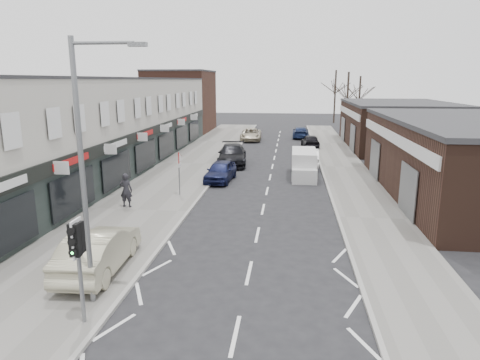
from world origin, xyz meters
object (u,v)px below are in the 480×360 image
(warning_sign, at_px, (179,161))
(pedestrian, at_px, (126,190))
(white_van, at_px, (304,164))
(parked_car_left_b, at_px, (232,155))
(parked_car_right_c, at_px, (301,132))
(traffic_light, at_px, (77,247))
(parked_car_left_c, at_px, (251,135))
(sedan_on_pavement, at_px, (99,250))
(parked_car_right_a, at_px, (308,157))
(street_lamp, at_px, (87,161))
(parked_car_left_a, at_px, (221,171))
(parked_car_right_b, at_px, (310,141))

(warning_sign, height_order, pedestrian, warning_sign)
(white_van, xyz_separation_m, parked_car_left_b, (-5.82, 3.98, -0.08))
(pedestrian, relative_size, parked_car_right_c, 0.40)
(warning_sign, relative_size, parked_car_right_c, 0.58)
(traffic_light, bearing_deg, parked_car_left_c, 88.22)
(sedan_on_pavement, bearing_deg, white_van, -117.14)
(sedan_on_pavement, bearing_deg, parked_car_left_b, -98.00)
(sedan_on_pavement, distance_m, parked_car_right_a, 22.69)
(traffic_light, height_order, pedestrian, traffic_light)
(traffic_light, height_order, street_lamp, street_lamp)
(warning_sign, height_order, parked_car_right_a, warning_sign)
(sedan_on_pavement, bearing_deg, traffic_light, 104.53)
(warning_sign, distance_m, parked_car_left_a, 4.94)
(parked_car_right_c, bearing_deg, street_lamp, 81.24)
(sedan_on_pavement, bearing_deg, parked_car_right_c, -104.25)
(parked_car_left_c, relative_size, parked_car_right_c, 1.08)
(traffic_light, xyz_separation_m, parked_car_left_a, (1.00, 18.39, -1.70))
(sedan_on_pavement, height_order, parked_car_left_b, sedan_on_pavement)
(white_van, bearing_deg, parked_car_right_c, 89.76)
(warning_sign, xyz_separation_m, parked_car_left_a, (1.76, 4.37, -1.49))
(warning_sign, distance_m, white_van, 10.07)
(traffic_light, relative_size, parked_car_right_a, 0.69)
(warning_sign, distance_m, sedan_on_pavement, 10.73)
(traffic_light, distance_m, white_van, 21.67)
(traffic_light, bearing_deg, sedan_on_pavement, 107.03)
(street_lamp, bearing_deg, sedan_on_pavement, 112.83)
(parked_car_right_b, xyz_separation_m, parked_car_right_c, (-0.86, 7.62, -0.01))
(parked_car_left_c, relative_size, parked_car_right_b, 1.25)
(pedestrian, height_order, parked_car_left_a, pedestrian)
(street_lamp, relative_size, warning_sign, 2.96)
(white_van, bearing_deg, warning_sign, -139.11)
(parked_car_right_c, bearing_deg, parked_car_left_b, 72.31)
(pedestrian, distance_m, parked_car_left_c, 28.30)
(warning_sign, bearing_deg, white_van, 40.57)
(street_lamp, distance_m, white_van, 20.84)
(sedan_on_pavement, distance_m, parked_car_left_c, 35.89)
(warning_sign, distance_m, parked_car_right_c, 29.25)
(traffic_light, xyz_separation_m, parked_car_right_b, (7.90, 34.55, -1.73))
(street_lamp, distance_m, parked_car_right_b, 34.51)
(traffic_light, bearing_deg, warning_sign, 93.10)
(traffic_light, relative_size, parked_car_right_c, 0.66)
(traffic_light, bearing_deg, street_lamp, 95.88)
(street_lamp, bearing_deg, traffic_light, -84.12)
(parked_car_right_c, bearing_deg, warning_sign, 75.68)
(traffic_light, relative_size, pedestrian, 1.64)
(warning_sign, distance_m, pedestrian, 3.80)
(white_van, bearing_deg, pedestrian, -136.40)
(warning_sign, bearing_deg, sedan_on_pavement, -91.47)
(parked_car_left_b, xyz_separation_m, parked_car_right_b, (6.90, 10.07, -0.14))
(street_lamp, height_order, parked_car_right_b, street_lamp)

